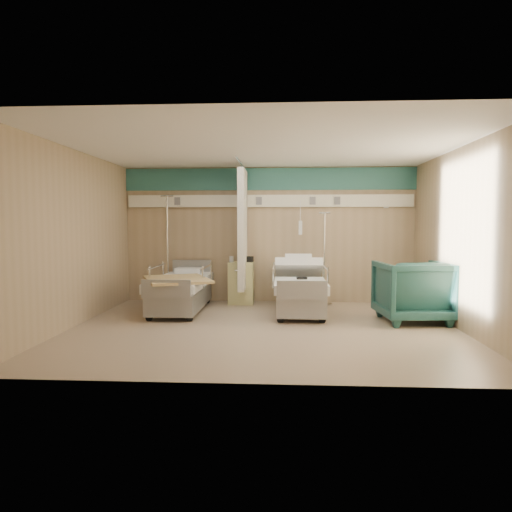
# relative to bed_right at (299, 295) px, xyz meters

# --- Properties ---
(ground) EXTENTS (6.00, 5.00, 0.00)m
(ground) POSITION_rel_bed_right_xyz_m (-0.60, -1.30, -0.32)
(ground) COLOR gray
(ground) RESTS_ON ground
(room_walls) EXTENTS (6.04, 5.04, 2.82)m
(room_walls) POSITION_rel_bed_right_xyz_m (-0.63, -1.05, 1.55)
(room_walls) COLOR tan
(room_walls) RESTS_ON ground
(bed_right) EXTENTS (1.00, 2.16, 0.63)m
(bed_right) POSITION_rel_bed_right_xyz_m (0.00, 0.00, 0.00)
(bed_right) COLOR white
(bed_right) RESTS_ON ground
(bed_left) EXTENTS (1.00, 2.16, 0.63)m
(bed_left) POSITION_rel_bed_right_xyz_m (-2.20, 0.00, 0.00)
(bed_left) COLOR white
(bed_left) RESTS_ON ground
(bedside_cabinet) EXTENTS (0.50, 0.48, 0.85)m
(bedside_cabinet) POSITION_rel_bed_right_xyz_m (-1.15, 0.90, 0.11)
(bedside_cabinet) COLOR #CAC57E
(bedside_cabinet) RESTS_ON ground
(visitor_armchair) EXTENTS (1.19, 1.22, 1.02)m
(visitor_armchair) POSITION_rel_bed_right_xyz_m (1.85, -0.68, 0.20)
(visitor_armchair) COLOR #1C4743
(visitor_armchair) RESTS_ON ground
(waffle_blanket) EXTENTS (0.70, 0.65, 0.07)m
(waffle_blanket) POSITION_rel_bed_right_xyz_m (1.83, -0.70, 0.74)
(waffle_blanket) COLOR silver
(waffle_blanket) RESTS_ON visitor_armchair
(iv_stand_right) EXTENTS (0.33, 0.33, 1.85)m
(iv_stand_right) POSITION_rel_bed_right_xyz_m (0.52, 0.83, 0.06)
(iv_stand_right) COLOR silver
(iv_stand_right) RESTS_ON ground
(iv_stand_left) EXTENTS (0.40, 0.40, 2.21)m
(iv_stand_left) POSITION_rel_bed_right_xyz_m (-2.68, 0.94, 0.14)
(iv_stand_left) COLOR silver
(iv_stand_left) RESTS_ON ground
(call_remote) EXTENTS (0.19, 0.12, 0.04)m
(call_remote) POSITION_rel_bed_right_xyz_m (0.04, -0.13, 0.33)
(call_remote) COLOR black
(call_remote) RESTS_ON bed_right
(tan_blanket) EXTENTS (1.45, 1.59, 0.04)m
(tan_blanket) POSITION_rel_bed_right_xyz_m (-2.16, -0.46, 0.34)
(tan_blanket) COLOR tan
(tan_blanket) RESTS_ON bed_left
(toiletry_bag) EXTENTS (0.24, 0.19, 0.11)m
(toiletry_bag) POSITION_rel_bed_right_xyz_m (-1.02, 0.93, 0.59)
(toiletry_bag) COLOR black
(toiletry_bag) RESTS_ON bedside_cabinet
(white_cup) EXTENTS (0.10, 0.10, 0.12)m
(white_cup) POSITION_rel_bed_right_xyz_m (-1.35, 0.86, 0.60)
(white_cup) COLOR white
(white_cup) RESTS_ON bedside_cabinet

